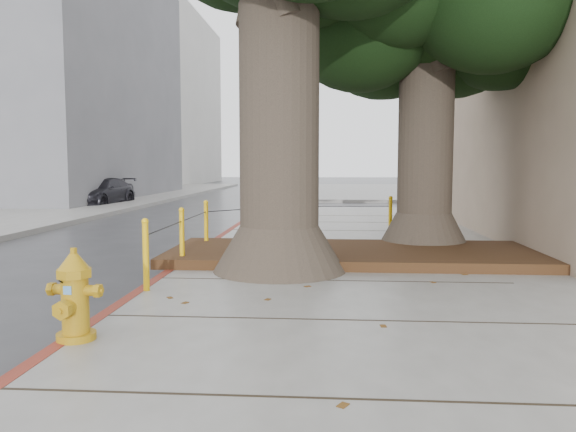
{
  "coord_description": "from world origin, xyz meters",
  "views": [
    {
      "loc": [
        0.44,
        -5.8,
        1.79
      ],
      "look_at": [
        -0.09,
        1.57,
        1.1
      ],
      "focal_mm": 35.0,
      "sensor_mm": 36.0,
      "label": 1
    }
  ],
  "objects_px": {
    "fire_hydrant": "(75,295)",
    "car_silver": "(484,195)",
    "car_dark": "(101,192)",
    "car_red": "(521,191)"
  },
  "relations": [
    {
      "from": "car_silver",
      "to": "car_red",
      "type": "height_order",
      "value": "car_red"
    },
    {
      "from": "car_dark",
      "to": "car_silver",
      "type": "bearing_deg",
      "value": 3.85
    },
    {
      "from": "fire_hydrant",
      "to": "car_dark",
      "type": "height_order",
      "value": "car_dark"
    },
    {
      "from": "fire_hydrant",
      "to": "car_dark",
      "type": "xyz_separation_m",
      "value": [
        -7.34,
        18.34,
        0.02
      ]
    },
    {
      "from": "car_red",
      "to": "car_dark",
      "type": "bearing_deg",
      "value": 93.72
    },
    {
      "from": "fire_hydrant",
      "to": "car_silver",
      "type": "height_order",
      "value": "car_silver"
    },
    {
      "from": "fire_hydrant",
      "to": "car_red",
      "type": "distance_m",
      "value": 22.5
    },
    {
      "from": "car_silver",
      "to": "fire_hydrant",
      "type": "bearing_deg",
      "value": 157.85
    },
    {
      "from": "fire_hydrant",
      "to": "car_red",
      "type": "xyz_separation_m",
      "value": [
        10.64,
        19.82,
        0.06
      ]
    },
    {
      "from": "fire_hydrant",
      "to": "car_silver",
      "type": "xyz_separation_m",
      "value": [
        8.54,
        17.92,
        -0.02
      ]
    }
  ]
}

